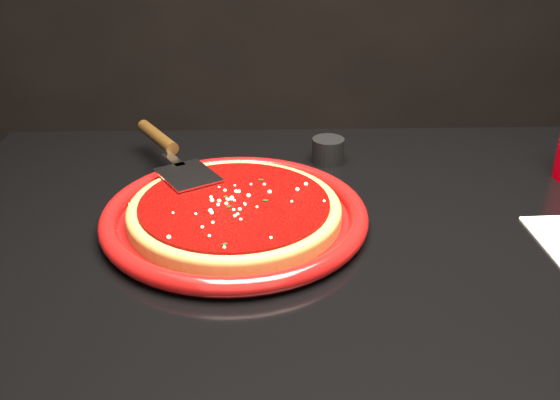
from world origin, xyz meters
The scene contains 8 objects.
plate centered at (-0.18, 0.05, 0.76)m, with size 0.35×0.35×0.03m, color maroon.
pizza_crust centered at (-0.18, 0.05, 0.77)m, with size 0.28×0.28×0.01m, color brown.
pizza_crust_rim centered at (-0.18, 0.05, 0.77)m, with size 0.28×0.28×0.02m, color brown.
pizza_sauce centered at (-0.18, 0.05, 0.78)m, with size 0.25×0.25×0.01m, color #740301.
parmesan_dusting centered at (-0.18, 0.05, 0.79)m, with size 0.24×0.24×0.01m, color #FAF0C1, non-canonical shape.
basil_flecks centered at (-0.18, 0.05, 0.78)m, with size 0.22×0.22×0.00m, color black, non-canonical shape.
pizza_server centered at (-0.28, 0.19, 0.79)m, with size 0.08×0.29×0.02m, color #B8BBBF, non-canonical shape.
ramekin centered at (-0.04, 0.25, 0.77)m, with size 0.05×0.05×0.04m, color black.
Camera 1 is at (-0.14, -0.67, 1.15)m, focal length 40.00 mm.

